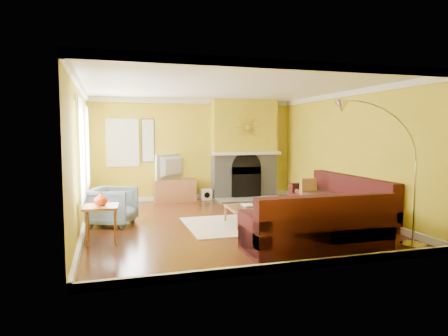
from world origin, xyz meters
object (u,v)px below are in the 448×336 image
object	(u,v)px
armchair	(113,206)
arc_lamp	(382,177)
coffee_table	(251,216)
sectional_sofa	(300,204)
side_table	(101,224)
media_console	(175,190)

from	to	relation	value
armchair	arc_lamp	size ratio (longest dim) A/B	0.36
armchair	coffee_table	bearing A→B (deg)	-83.49
coffee_table	arc_lamp	size ratio (longest dim) A/B	0.40
sectional_sofa	armchair	bearing A→B (deg)	160.56
sectional_sofa	arc_lamp	xyz separation A→B (m)	(0.49, -1.70, 0.68)
armchair	sectional_sofa	bearing A→B (deg)	-87.86
sectional_sofa	side_table	distance (m)	3.60
media_console	sectional_sofa	bearing A→B (deg)	-63.43
side_table	arc_lamp	distance (m)	4.50
armchair	arc_lamp	xyz separation A→B (m)	(3.89, -2.90, 0.76)
media_console	coffee_table	bearing A→B (deg)	-72.12
arc_lamp	media_console	bearing A→B (deg)	113.34
media_console	armchair	distance (m)	2.89
sectional_sofa	side_table	size ratio (longest dim) A/B	6.07
armchair	side_table	bearing A→B (deg)	-167.88
sectional_sofa	media_console	xyz separation A→B (m)	(-1.80, 3.60, -0.16)
media_console	side_table	size ratio (longest dim) A/B	1.76
arc_lamp	armchair	bearing A→B (deg)	143.27
coffee_table	media_console	xyz separation A→B (m)	(-1.00, 3.10, 0.12)
media_console	armchair	xyz separation A→B (m)	(-1.60, -2.40, 0.08)
armchair	arc_lamp	world-z (taller)	arc_lamp
coffee_table	side_table	distance (m)	2.85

